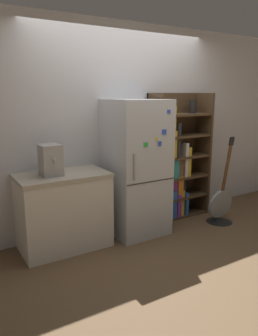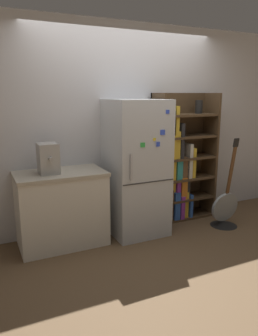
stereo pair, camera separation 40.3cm
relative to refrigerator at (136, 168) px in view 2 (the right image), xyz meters
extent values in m
plane|color=brown|center=(0.00, -0.12, -0.83)|extent=(16.00, 16.00, 0.00)
cube|color=silver|center=(0.00, 0.36, 0.47)|extent=(8.00, 0.05, 2.60)
cube|color=silver|center=(0.00, 0.00, 0.00)|extent=(0.67, 0.66, 1.66)
cube|color=#333333|center=(0.00, -0.33, -0.10)|extent=(0.66, 0.01, 0.01)
cube|color=#B2B2B7|center=(-0.24, -0.35, 0.10)|extent=(0.02, 0.02, 0.30)
cube|color=blue|center=(0.17, -0.34, 0.47)|extent=(0.06, 0.01, 0.06)
cube|color=blue|center=(0.23, -0.34, 0.70)|extent=(0.04, 0.02, 0.04)
cube|color=green|center=(-0.09, -0.34, 0.34)|extent=(0.05, 0.02, 0.05)
cube|color=yellow|center=(0.06, -0.34, 0.39)|extent=(0.03, 0.01, 0.03)
cube|color=blue|center=(0.11, -0.34, 0.33)|extent=(0.05, 0.02, 0.05)
cube|color=#4C3823|center=(0.40, 0.15, 0.04)|extent=(0.03, 0.36, 1.74)
cube|color=#4C3823|center=(1.25, 0.15, 0.04)|extent=(0.03, 0.36, 1.74)
cube|color=#4C3823|center=(0.82, 0.32, 0.04)|extent=(0.89, 0.03, 1.74)
cube|color=#4C3823|center=(0.82, 0.15, -0.82)|extent=(0.83, 0.33, 0.03)
cube|color=#4C3823|center=(0.82, 0.15, -0.54)|extent=(0.83, 0.33, 0.03)
cube|color=#4C3823|center=(0.82, 0.15, -0.25)|extent=(0.83, 0.33, 0.03)
cube|color=#4C3823|center=(0.82, 0.15, 0.04)|extent=(0.83, 0.33, 0.03)
cube|color=#4C3823|center=(0.82, 0.15, 0.33)|extent=(0.83, 0.33, 0.03)
cube|color=#4C3823|center=(0.82, 0.15, 0.62)|extent=(0.83, 0.33, 0.03)
cube|color=purple|center=(0.44, 0.15, -0.61)|extent=(0.04, 0.27, 0.38)
cube|color=#2D59B2|center=(0.51, 0.16, -0.58)|extent=(0.06, 0.25, 0.44)
cube|color=brown|center=(0.57, 0.16, -0.59)|extent=(0.04, 0.26, 0.43)
cube|color=#2D59B2|center=(0.64, 0.15, -0.61)|extent=(0.08, 0.30, 0.39)
cube|color=purple|center=(0.73, 0.15, -0.64)|extent=(0.06, 0.30, 0.32)
cube|color=gold|center=(0.80, 0.15, -0.62)|extent=(0.07, 0.25, 0.37)
cube|color=#2D59B2|center=(0.88, 0.15, -0.64)|extent=(0.05, 0.29, 0.33)
cube|color=#262628|center=(0.46, 0.15, -0.34)|extent=(0.07, 0.23, 0.38)
cube|color=brown|center=(0.53, 0.15, -0.30)|extent=(0.06, 0.27, 0.45)
cube|color=gold|center=(0.60, 0.16, -0.36)|extent=(0.06, 0.23, 0.33)
cube|color=purple|center=(0.67, 0.16, -0.37)|extent=(0.06, 0.28, 0.33)
cube|color=orange|center=(0.76, 0.16, -0.37)|extent=(0.09, 0.29, 0.31)
cube|color=#262628|center=(0.83, 0.15, -0.31)|extent=(0.05, 0.24, 0.43)
cube|color=orange|center=(0.44, 0.16, -0.02)|extent=(0.04, 0.25, 0.44)
cube|color=brown|center=(0.51, 0.15, -0.04)|extent=(0.07, 0.23, 0.40)
cube|color=gold|center=(0.58, 0.15, -0.03)|extent=(0.07, 0.24, 0.42)
cube|color=teal|center=(0.68, 0.16, -0.07)|extent=(0.09, 0.27, 0.34)
cube|color=brown|center=(0.77, 0.16, -0.09)|extent=(0.08, 0.25, 0.30)
cube|color=silver|center=(0.85, 0.16, 0.00)|extent=(0.05, 0.29, 0.47)
cube|color=gold|center=(0.91, 0.15, -0.03)|extent=(0.05, 0.25, 0.41)
cube|color=orange|center=(0.45, 0.16, 0.22)|extent=(0.06, 0.24, 0.34)
cube|color=purple|center=(0.51, 0.15, 0.26)|extent=(0.04, 0.25, 0.42)
cube|color=gold|center=(0.57, 0.15, 0.21)|extent=(0.05, 0.29, 0.31)
cube|color=gold|center=(0.63, 0.16, 0.23)|extent=(0.06, 0.27, 0.36)
cube|color=#262628|center=(0.69, 0.16, 0.28)|extent=(0.05, 0.29, 0.47)
cube|color=#338C3F|center=(0.46, 0.16, 0.54)|extent=(0.09, 0.28, 0.40)
cube|color=#262628|center=(0.55, 0.16, 0.51)|extent=(0.07, 0.25, 0.34)
cube|color=gold|center=(0.61, 0.16, 0.54)|extent=(0.05, 0.27, 0.40)
cylinder|color=black|center=(1.03, 0.15, 0.72)|extent=(0.10, 0.10, 0.18)
cube|color=silver|center=(-0.94, 0.05, -0.42)|extent=(0.98, 0.57, 0.83)
cube|color=#B2A893|center=(-0.94, 0.05, 0.01)|extent=(1.00, 0.59, 0.04)
cube|color=#A5A39E|center=(-1.06, 0.04, 0.20)|extent=(0.21, 0.22, 0.34)
cylinder|color=#A5A39E|center=(-1.06, -0.11, 0.22)|extent=(0.04, 0.06, 0.04)
cone|color=black|center=(1.15, -0.35, -0.80)|extent=(0.36, 0.36, 0.06)
cylinder|color=gray|center=(1.15, -0.35, -0.57)|extent=(0.40, 0.10, 0.40)
cube|color=brown|center=(1.15, -0.42, -0.06)|extent=(0.04, 0.11, 0.63)
cube|color=black|center=(1.15, -0.47, 0.31)|extent=(0.07, 0.04, 0.11)
camera|label=1|loc=(-2.13, -3.33, 0.90)|focal=35.00mm
camera|label=2|loc=(-1.77, -3.52, 0.90)|focal=35.00mm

